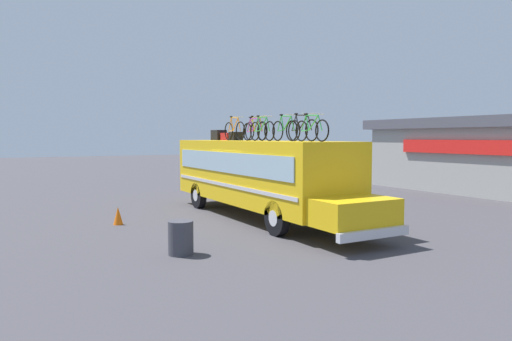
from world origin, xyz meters
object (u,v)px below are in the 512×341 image
rooftop_bicycle_4 (262,130)px  rooftop_bicycle_3 (254,131)px  rooftop_bicycle_1 (234,130)px  rooftop_bicycle_2 (256,130)px  rooftop_bicycle_7 (311,129)px  luggage_bag_1 (219,135)px  rooftop_bicycle_5 (286,130)px  bus (259,173)px  luggage_bag_3 (236,136)px  luggage_bag_2 (227,137)px  rooftop_bicycle_6 (301,129)px  traffic_cone (118,216)px  trash_bin (181,238)px

rooftop_bicycle_4 → rooftop_bicycle_3: bearing=167.2°
rooftop_bicycle_1 → rooftop_bicycle_2: rooftop_bicycle_1 is taller
rooftop_bicycle_4 → rooftop_bicycle_7: size_ratio=1.01×
rooftop_bicycle_1 → rooftop_bicycle_4: rooftop_bicycle_1 is taller
luggage_bag_1 → rooftop_bicycle_5: size_ratio=0.43×
bus → rooftop_bicycle_3: size_ratio=6.28×
luggage_bag_1 → luggage_bag_3: 1.63m
luggage_bag_2 → rooftop_bicycle_2: size_ratio=0.41×
rooftop_bicycle_3 → rooftop_bicycle_6: bearing=5.4°
rooftop_bicycle_5 → rooftop_bicycle_4: bearing=-154.4°
luggage_bag_2 → rooftop_bicycle_4: size_ratio=0.43×
luggage_bag_3 → traffic_cone: 5.96m
luggage_bag_3 → rooftop_bicycle_3: (2.36, -0.42, 0.20)m
rooftop_bicycle_1 → rooftop_bicycle_5: rooftop_bicycle_1 is taller
bus → traffic_cone: 5.15m
rooftop_bicycle_6 → traffic_cone: size_ratio=2.95×
rooftop_bicycle_4 → rooftop_bicycle_5: size_ratio=0.99×
rooftop_bicycle_7 → trash_bin: size_ratio=1.95×
rooftop_bicycle_2 → rooftop_bicycle_7: (4.46, -0.59, -0.04)m
rooftop_bicycle_3 → rooftop_bicycle_4: 0.95m
rooftop_bicycle_6 → trash_bin: rooftop_bicycle_6 is taller
bus → trash_bin: 5.91m
luggage_bag_1 → luggage_bag_3: size_ratio=1.48×
luggage_bag_2 → trash_bin: size_ratio=0.85×
luggage_bag_2 → rooftop_bicycle_1: 1.52m
luggage_bag_1 → rooftop_bicycle_2: size_ratio=0.41×
luggage_bag_2 → rooftop_bicycle_3: bearing=-7.9°
bus → rooftop_bicycle_6: rooftop_bicycle_6 is taller
luggage_bag_1 → rooftop_bicycle_3: (3.99, -0.39, 0.15)m
rooftop_bicycle_2 → bus: bearing=-22.2°
rooftop_bicycle_2 → rooftop_bicycle_7: size_ratio=1.05×
rooftop_bicycle_2 → luggage_bag_2: bearing=-178.2°
traffic_cone → luggage_bag_3: bearing=105.0°
rooftop_bicycle_7 → traffic_cone: bearing=-134.9°
luggage_bag_1 → rooftop_bicycle_1: 2.27m
rooftop_bicycle_5 → traffic_cone: (-2.79, -4.92, -2.90)m
rooftop_bicycle_1 → rooftop_bicycle_2: 1.03m
rooftop_bicycle_3 → trash_bin: (3.86, -4.24, -2.77)m
luggage_bag_1 → rooftop_bicycle_1: rooftop_bicycle_1 is taller
luggage_bag_3 → rooftop_bicycle_3: size_ratio=0.28×
rooftop_bicycle_1 → rooftop_bicycle_4: (2.69, -0.27, -0.03)m
luggage_bag_2 → rooftop_bicycle_5: bearing=-2.8°
bus → rooftop_bicycle_7: (3.54, -0.22, 1.55)m
luggage_bag_1 → rooftop_bicycle_3: rooftop_bicycle_3 is taller
rooftop_bicycle_1 → luggage_bag_2: bearing=165.1°
rooftop_bicycle_4 → traffic_cone: size_ratio=2.79×
rooftop_bicycle_5 → trash_bin: bearing=-65.1°
rooftop_bicycle_5 → rooftop_bicycle_7: (1.83, -0.27, -0.02)m
rooftop_bicycle_5 → traffic_cone: size_ratio=2.81×
rooftop_bicycle_5 → rooftop_bicycle_3: bearing=-173.5°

